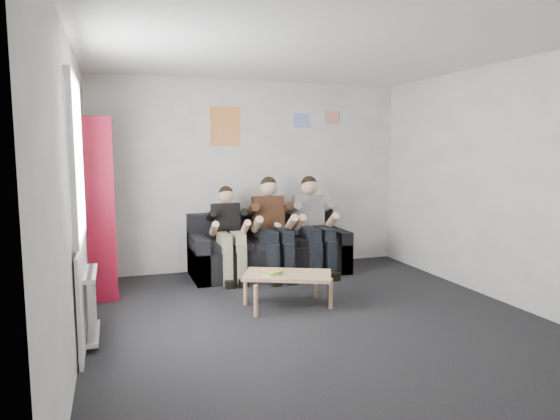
# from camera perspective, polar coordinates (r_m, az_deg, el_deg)

# --- Properties ---
(room_shell) EXTENTS (5.00, 5.00, 5.00)m
(room_shell) POSITION_cam_1_polar(r_m,az_deg,el_deg) (4.89, 4.72, 2.42)
(room_shell) COLOR black
(room_shell) RESTS_ON ground
(sofa) EXTENTS (2.16, 0.88, 0.83)m
(sofa) POSITION_cam_1_polar(r_m,az_deg,el_deg) (7.02, -1.34, -4.79)
(sofa) COLOR black
(sofa) RESTS_ON ground
(bookshelf) EXTENTS (0.31, 0.94, 2.09)m
(bookshelf) POSITION_cam_1_polar(r_m,az_deg,el_deg) (6.36, -19.70, 0.36)
(bookshelf) COLOR maroon
(bookshelf) RESTS_ON ground
(coffee_table) EXTENTS (0.94, 0.52, 0.38)m
(coffee_table) POSITION_cam_1_polar(r_m,az_deg,el_deg) (5.53, 0.88, -7.71)
(coffee_table) COLOR tan
(coffee_table) RESTS_ON ground
(game_cases) EXTENTS (0.20, 0.18, 0.04)m
(game_cases) POSITION_cam_1_polar(r_m,az_deg,el_deg) (5.44, -0.75, -7.25)
(game_cases) COLOR silver
(game_cases) RESTS_ON coffee_table
(person_left) EXTENTS (0.37, 0.79, 1.24)m
(person_left) POSITION_cam_1_polar(r_m,az_deg,el_deg) (6.62, -5.83, -2.67)
(person_left) COLOR black
(person_left) RESTS_ON sofa
(person_middle) EXTENTS (0.42, 0.91, 1.36)m
(person_middle) POSITION_cam_1_polar(r_m,az_deg,el_deg) (6.77, -0.84, -2.06)
(person_middle) COLOR #472917
(person_middle) RESTS_ON sofa
(person_right) EXTENTS (0.42, 0.90, 1.36)m
(person_right) POSITION_cam_1_polar(r_m,az_deg,el_deg) (6.97, 3.88, -1.81)
(person_right) COLOR silver
(person_right) RESTS_ON sofa
(radiator) EXTENTS (0.10, 0.64, 0.60)m
(radiator) POSITION_cam_1_polar(r_m,az_deg,el_deg) (4.88, -20.70, -9.99)
(radiator) COLOR silver
(radiator) RESTS_ON ground
(window) EXTENTS (0.05, 1.30, 2.36)m
(window) POSITION_cam_1_polar(r_m,az_deg,el_deg) (4.74, -21.95, -2.13)
(window) COLOR white
(window) RESTS_ON room_shell
(poster_large) EXTENTS (0.42, 0.01, 0.55)m
(poster_large) POSITION_cam_1_polar(r_m,az_deg,el_deg) (7.13, -6.28, 9.49)
(poster_large) COLOR #EAC252
(poster_large) RESTS_ON room_shell
(poster_blue) EXTENTS (0.25, 0.01, 0.20)m
(poster_blue) POSITION_cam_1_polar(r_m,az_deg,el_deg) (7.47, 2.49, 10.19)
(poster_blue) COLOR #466EEF
(poster_blue) RESTS_ON room_shell
(poster_pink) EXTENTS (0.22, 0.01, 0.18)m
(poster_pink) POSITION_cam_1_polar(r_m,az_deg,el_deg) (7.67, 6.04, 10.45)
(poster_pink) COLOR #DA44B1
(poster_pink) RESTS_ON room_shell
(poster_sign) EXTENTS (0.20, 0.01, 0.14)m
(poster_sign) POSITION_cam_1_polar(r_m,az_deg,el_deg) (7.04, -11.17, 11.07)
(poster_sign) COLOR white
(poster_sign) RESTS_ON room_shell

